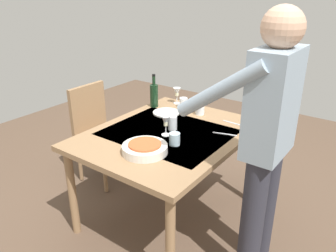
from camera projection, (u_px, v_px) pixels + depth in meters
ground_plane at (168, 214)px, 2.80m from camera, size 6.00×6.00×0.00m
dining_table at (168, 141)px, 2.53m from camera, size 1.31×1.03×0.75m
chair_near at (97, 127)px, 3.14m from camera, size 0.40×0.40×0.91m
person_server at (265, 139)px, 1.90m from camera, size 0.42×0.61×1.69m
wine_bottle at (154, 95)px, 2.98m from camera, size 0.07×0.07×0.30m
wine_glass_left at (166, 122)px, 2.41m from camera, size 0.07×0.07×0.15m
wine_glass_right at (177, 93)px, 3.05m from camera, size 0.07×0.07×0.15m
water_cup_near_left at (175, 139)px, 2.29m from camera, size 0.08×0.08×0.09m
water_cup_near_right at (200, 109)px, 2.82m from camera, size 0.08×0.08×0.10m
water_cup_far_left at (183, 103)px, 2.97m from camera, size 0.07×0.07×0.09m
water_cup_far_right at (172, 123)px, 2.53m from camera, size 0.07×0.07×0.11m
serving_bowl_pasta at (145, 148)px, 2.19m from camera, size 0.30×0.30×0.07m
dinner_plate_near at (166, 113)px, 2.86m from camera, size 0.23×0.23×0.01m
table_knife at (234, 124)px, 2.65m from camera, size 0.03×0.20×0.00m
table_fork at (225, 134)px, 2.47m from camera, size 0.06×0.18×0.00m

